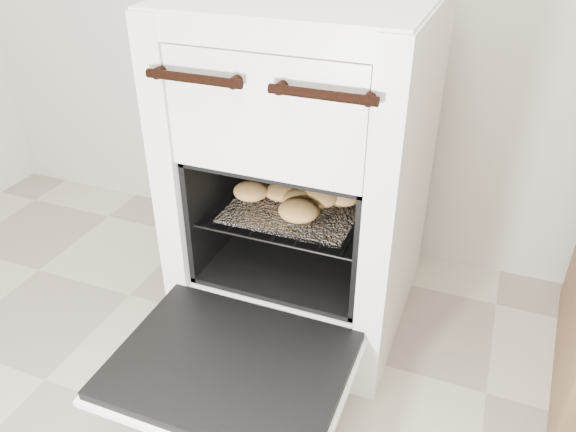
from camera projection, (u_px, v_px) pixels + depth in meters
stove at (307, 175)px, 1.40m from camera, size 0.54×0.60×0.83m
oven_door at (230, 367)px, 1.15m from camera, size 0.49×0.38×0.03m
oven_rack at (299, 204)px, 1.38m from camera, size 0.39×0.38×0.01m
foil_sheet at (296, 206)px, 1.36m from camera, size 0.31×0.27×0.01m
baked_rolls at (299, 198)px, 1.35m from camera, size 0.31×0.22×0.05m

